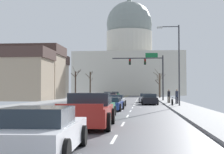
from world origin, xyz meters
TOP-DOWN VIEW (x-y plane):
  - ground at (0.00, -0.00)m, footprint 20.00×180.00m
  - signal_gantry at (5.45, 15.68)m, footprint 7.91×0.41m
  - street_lamp_right at (7.91, -1.68)m, footprint 2.28×0.24m
  - capitol_building at (0.00, 76.22)m, footprint 35.20×21.17m
  - sedan_near_00 at (4.96, 10.92)m, footprint 2.02×4.49m
  - sedan_near_01 at (5.32, 4.32)m, footprint 2.03×4.49m
  - sedan_near_02 at (1.70, -1.82)m, footprint 2.05×4.36m
  - sedan_near_03 at (1.83, -7.86)m, footprint 2.10×4.67m
  - sedan_near_04 at (1.66, -14.74)m, footprint 2.15×4.53m
  - pickup_truck_near_05 at (1.94, -20.31)m, footprint 2.48×5.32m
  - sedan_near_06 at (1.77, -27.13)m, footprint 2.19×4.58m
  - sedan_oncoming_00 at (-5.39, 19.83)m, footprint 2.15×4.54m
  - sedan_oncoming_01 at (-1.72, 31.65)m, footprint 2.00×4.26m
  - sedan_oncoming_02 at (-1.93, 41.94)m, footprint 2.10×4.54m
  - sedan_oncoming_03 at (-5.03, 53.85)m, footprint 2.15×4.61m
  - flank_building_00 at (-18.77, 38.37)m, footprint 12.17×6.33m
  - flank_building_01 at (-17.03, 26.60)m, footprint 12.21×8.44m
  - flank_building_02 at (-17.52, 16.29)m, footprint 14.36×7.79m
  - bare_tree_00 at (7.99, 33.46)m, footprint 2.58×1.74m
  - bare_tree_01 at (-8.96, 30.01)m, footprint 2.08×2.02m
  - bare_tree_02 at (8.71, 49.25)m, footprint 1.37×1.44m
  - bare_tree_03 at (-8.60, 46.44)m, footprint 2.09×1.97m
  - pedestrian_00 at (8.45, 3.28)m, footprint 0.35×0.34m
  - pedestrian_01 at (7.73, 5.83)m, footprint 0.35×0.34m
  - bicycle_parked at (7.55, -0.90)m, footprint 0.12×1.77m

SIDE VIEW (x-z plane):
  - ground at x=0.00m, z-range -0.08..0.12m
  - bicycle_parked at x=7.55m, z-range 0.06..0.91m
  - sedan_near_03 at x=1.83m, z-range -0.02..1.11m
  - sedan_oncoming_01 at x=-1.72m, z-range -0.04..1.17m
  - sedan_oncoming_03 at x=-5.03m, z-range -0.03..1.17m
  - sedan_near_00 at x=4.96m, z-range -0.04..1.20m
  - sedan_near_02 at x=1.70m, z-range -0.04..1.20m
  - sedan_oncoming_00 at x=-5.39m, z-range -0.04..1.22m
  - sedan_near_06 at x=1.77m, z-range -0.05..1.24m
  - sedan_near_01 at x=5.32m, z-range -0.04..1.23m
  - sedan_oncoming_02 at x=-1.93m, z-range -0.04..1.27m
  - sedan_near_04 at x=1.66m, z-range -0.04..1.27m
  - pickup_truck_near_05 at x=1.94m, z-range -0.08..1.51m
  - pedestrian_01 at x=7.73m, z-range 0.23..1.88m
  - pedestrian_00 at x=8.45m, z-range 0.23..1.91m
  - bare_tree_02 at x=8.71m, z-range 0.12..4.68m
  - bare_tree_00 at x=7.99m, z-range -0.08..5.91m
  - bare_tree_01 at x=-8.96m, z-range -0.08..6.31m
  - bare_tree_03 at x=-8.60m, z-range 0.15..6.52m
  - flank_building_02 at x=-17.52m, z-range 0.05..8.44m
  - flank_building_00 at x=-18.77m, z-range 0.06..9.59m
  - street_lamp_right at x=7.91m, z-range 0.87..9.09m
  - flank_building_01 at x=-17.03m, z-range 0.06..10.26m
  - signal_gantry at x=5.45m, z-range 1.67..8.98m
  - capitol_building at x=0.00m, z-range -4.97..29.14m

